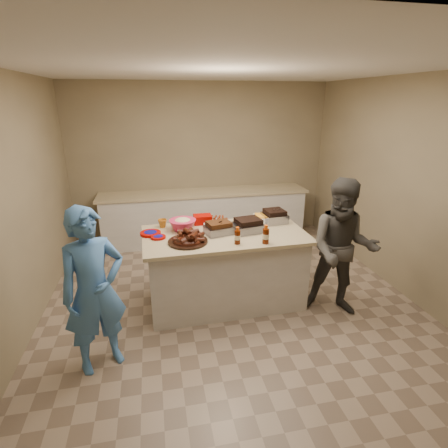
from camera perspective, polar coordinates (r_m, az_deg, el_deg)
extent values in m
cube|color=#47230F|center=(4.13, -0.85, -1.58)|extent=(0.36, 0.30, 0.10)
cube|color=black|center=(4.21, 3.94, -1.21)|extent=(0.38, 0.33, 0.10)
cube|color=gray|center=(4.56, 8.19, 0.33)|extent=(0.31, 0.31, 0.11)
cylinder|color=silver|center=(4.47, -0.84, 0.10)|extent=(0.36, 0.36, 0.05)
cube|color=#FFAA26|center=(4.59, 6.92, 0.51)|extent=(0.36, 0.29, 0.09)
cylinder|color=#471504|center=(3.85, 2.19, -3.22)|extent=(0.07, 0.07, 0.19)
cylinder|color=#471504|center=(3.88, 6.78, -3.15)|extent=(0.07, 0.07, 0.21)
cylinder|color=#D6B701|center=(4.32, -1.82, -0.61)|extent=(0.04, 0.04, 0.11)
imported|color=silver|center=(4.36, -2.54, -0.41)|extent=(0.12, 0.04, 0.12)
cylinder|color=#980500|center=(4.19, -11.90, -1.69)|extent=(0.25, 0.25, 0.03)
cylinder|color=#980500|center=(4.07, -10.68, -2.29)|extent=(0.18, 0.18, 0.02)
imported|color=#AD6618|center=(4.40, -9.96, -0.52)|extent=(0.11, 0.10, 0.11)
cube|color=#980500|center=(4.47, -3.52, 0.09)|extent=(0.23, 0.17, 0.11)
imported|color=#467EC6|center=(3.82, -18.93, -20.62)|extent=(1.21, 1.67, 0.38)
imported|color=#46443E|center=(4.56, 17.62, -13.24)|extent=(1.41, 1.80, 0.61)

